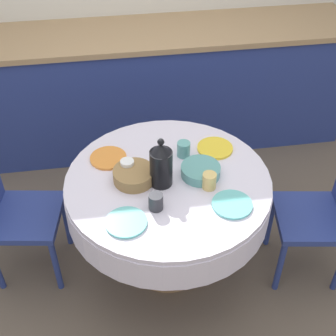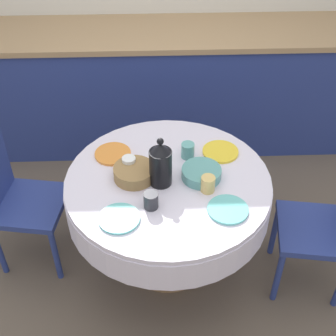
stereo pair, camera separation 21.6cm
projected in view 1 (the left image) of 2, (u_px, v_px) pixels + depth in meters
The scene contains 16 objects.
ground_plane at pixel (168, 264), 2.98m from camera, with size 12.00×12.00×0.00m, color brown.
kitchen_counter at pixel (142, 89), 3.70m from camera, with size 3.24×0.64×0.96m.
dining_table at pixel (168, 197), 2.60m from camera, with size 1.12×1.12×0.73m.
chair_left at pixel (326, 210), 2.66m from camera, with size 0.46×0.46×0.88m.
chair_right at pixel (10, 209), 2.67m from camera, with size 0.46×0.46×0.88m.
plate_near_left at pixel (126, 222), 2.26m from camera, with size 0.21×0.21×0.01m, color #60BCB7.
cup_near_left at pixel (156, 202), 2.32m from camera, with size 0.07×0.07×0.09m, color #28282D.
plate_near_right at pixel (232, 204), 2.36m from camera, with size 0.21×0.21×0.01m, color #60BCB7.
cup_near_right at pixel (209, 181), 2.44m from camera, with size 0.07×0.07×0.09m, color #DBB766.
plate_far_left at pixel (108, 158), 2.64m from camera, with size 0.21×0.21×0.01m, color orange.
cup_far_left at pixel (127, 167), 2.52m from camera, with size 0.07×0.07×0.09m, color white.
plate_far_right at pixel (215, 148), 2.71m from camera, with size 0.21×0.21×0.01m, color yellow.
cup_far_right at pixel (184, 149), 2.64m from camera, with size 0.07×0.07×0.09m, color #5BA39E.
coffee_carafe at pixel (161, 165), 2.41m from camera, with size 0.12×0.12×0.29m.
bread_basket at pixel (134, 175), 2.48m from camera, with size 0.22×0.22×0.07m, color olive.
fruit_bowl at pixel (201, 171), 2.52m from camera, with size 0.21×0.21×0.06m, color #569993.
Camera 1 is at (-0.29, -1.85, 2.40)m, focal length 50.00 mm.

